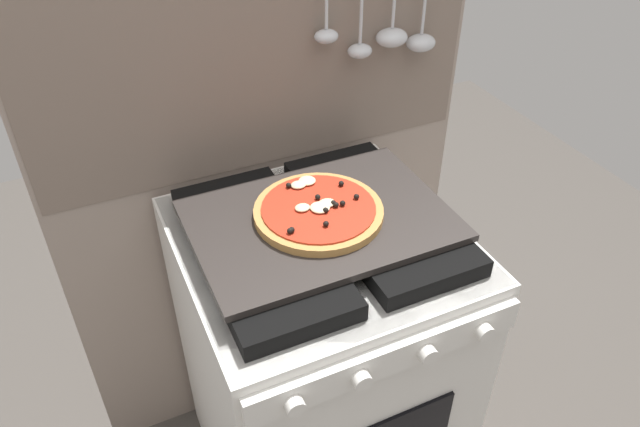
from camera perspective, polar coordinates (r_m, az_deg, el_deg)
kitchen_backsplash at (r=1.60m, az=-4.87°, el=2.70°), size 1.10×0.09×1.55m
stove at (r=1.60m, az=0.03°, el=-13.70°), size 0.60×0.64×0.90m
baking_tray at (r=1.28m, az=0.00°, el=-0.64°), size 0.54×0.38×0.02m
pizza_left at (r=1.28m, az=-0.24°, el=0.25°), size 0.27×0.27×0.03m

